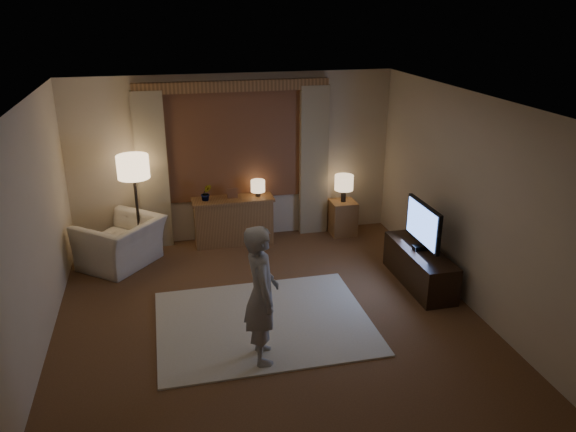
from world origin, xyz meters
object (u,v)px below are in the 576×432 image
object	(u,v)px
tv_stand	(419,267)
person	(261,294)
side_table	(343,218)
armchair	(121,243)
sideboard	(234,222)

from	to	relation	value
tv_stand	person	xyz separation A→B (m)	(-2.38, -1.21, 0.53)
person	side_table	bearing A→B (deg)	-30.13
armchair	tv_stand	size ratio (longest dim) A/B	0.75
sideboard	tv_stand	xyz separation A→B (m)	(2.24, -1.96, -0.10)
sideboard	side_table	distance (m)	1.79
side_table	tv_stand	bearing A→B (deg)	-76.74
tv_stand	person	distance (m)	2.72
tv_stand	person	world-z (taller)	person
tv_stand	armchair	bearing A→B (deg)	158.83
sideboard	person	distance (m)	3.20
sideboard	tv_stand	world-z (taller)	sideboard
armchair	person	world-z (taller)	person
armchair	person	bearing A→B (deg)	69.48
tv_stand	person	bearing A→B (deg)	-153.05
side_table	tv_stand	size ratio (longest dim) A/B	0.40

